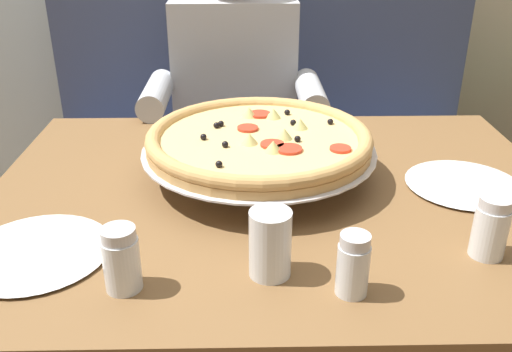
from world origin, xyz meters
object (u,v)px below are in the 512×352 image
Objects in this scene: pizza at (259,141)px; shaker_oregano at (353,269)px; drinking_glass at (270,246)px; dining_table at (277,226)px; diner_main at (235,103)px; plate_near_left at (464,182)px; plate_near_right at (35,249)px; booth_bench at (263,158)px; shaker_parmesan at (122,263)px; patio_chair at (22,52)px; shaker_pepper_flakes at (490,231)px.

pizza is 4.91× the size of shaker_oregano.
dining_table is at bearing 84.42° from drinking_glass.
diner_main is 0.82m from plate_near_left.
shaker_oregano is 0.42× the size of plate_near_left.
pizza is at bearing 115.44° from dining_table.
plate_near_right is at bearing -110.32° from diner_main.
booth_bench is 15.42× the size of shaker_oregano.
booth_bench is at bearing 78.33° from shaker_parmesan.
pizza is 2.52m from patio_chair.
dining_table is 11.36× the size of shaker_parmesan.
plate_near_left is (0.06, 0.26, -0.04)m from shaker_pepper_flakes.
plate_near_left is 0.53m from drinking_glass.
patio_chair is at bearing 136.98° from booth_bench.
shaker_pepper_flakes reaches higher than dining_table.
patio_chair is at bearing 121.67° from dining_table.
dining_table is at bearing 27.98° from plate_near_right.
pizza is 0.45m from plate_near_left.
drinking_glass is at bearing -172.92° from shaker_pepper_flakes.
pizza is 0.37m from drinking_glass.
patio_chair reaches higher than plate_near_left.
drinking_glass is 0.13× the size of patio_chair.
shaker_oregano is at bearing -60.28° from patio_chair.
pizza is at bearing 172.04° from plate_near_left.
shaker_parmesan is 0.94× the size of drinking_glass.
shaker_pepper_flakes is (0.61, 0.08, 0.00)m from shaker_parmesan.
patio_chair is at bearing 113.48° from shaker_parmesan.
patio_chair reaches higher than shaker_parmesan.
booth_bench is 6.24× the size of plate_near_right.
drinking_glass reaches higher than plate_near_left.
drinking_glass is (0.40, -0.06, 0.04)m from plate_near_right.
patio_chair is at bearing 119.72° from shaker_oregano.
drinking_glass is (-0.03, -0.29, 0.14)m from dining_table.
shaker_pepper_flakes is (0.38, -0.32, -0.04)m from pizza.
diner_main is 1.01m from shaker_parmesan.
diner_main reaches higher than pizza.
diner_main reaches higher than plate_near_right.
booth_bench is 1.31× the size of dining_table.
shaker_oregano is 0.36m from shaker_parmesan.
diner_main is 12.23× the size of shaker_oregano.
shaker_parmesan is (-0.36, 0.02, 0.00)m from shaker_oregano.
booth_bench reaches higher than plate_near_right.
pizza is at bearing 61.00° from shaker_parmesan.
plate_near_left is at bearing 27.24° from shaker_parmesan.
diner_main reaches higher than drinking_glass.
shaker_parmesan is at bearing -171.92° from drinking_glass.
booth_bench is 1.26× the size of diner_main.
shaker_pepper_flakes is at bearing 7.08° from drinking_glass.
patio_chair reaches higher than shaker_pepper_flakes.
booth_bench is at bearing 87.55° from pizza.
shaker_parmesan is (-0.26, -0.33, 0.13)m from dining_table.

